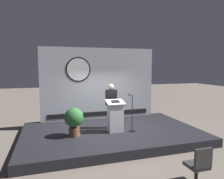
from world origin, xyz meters
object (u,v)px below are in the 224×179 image
at_px(microphone_stand, 132,118).
at_px(potted_plant, 74,119).
at_px(speaker_person, 111,106).
at_px(audience_chair_left, 199,163).
at_px(podium, 115,116).

relative_size(microphone_stand, potted_plant, 1.39).
xyz_separation_m(speaker_person, audience_chair_left, (0.90, -3.81, -0.67)).
height_order(microphone_stand, audience_chair_left, microphone_stand).
bearing_deg(podium, speaker_person, 90.74).
distance_m(speaker_person, microphone_stand, 0.93).
distance_m(microphone_stand, audience_chair_left, 3.26).
xyz_separation_m(microphone_stand, audience_chair_left, (0.30, -3.23, -0.27)).
xyz_separation_m(speaker_person, potted_plant, (-1.48, -0.55, -0.28)).
xyz_separation_m(podium, speaker_person, (-0.01, 0.48, 0.31)).
relative_size(podium, speaker_person, 0.68).
distance_m(podium, audience_chair_left, 3.47).
bearing_deg(potted_plant, audience_chair_left, -53.87).
height_order(microphone_stand, potted_plant, microphone_stand).
relative_size(microphone_stand, audience_chair_left, 1.52).
bearing_deg(potted_plant, podium, 2.55).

